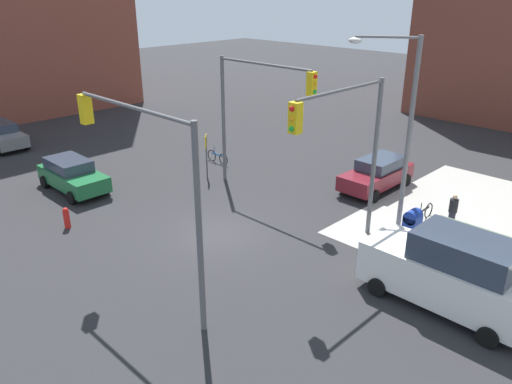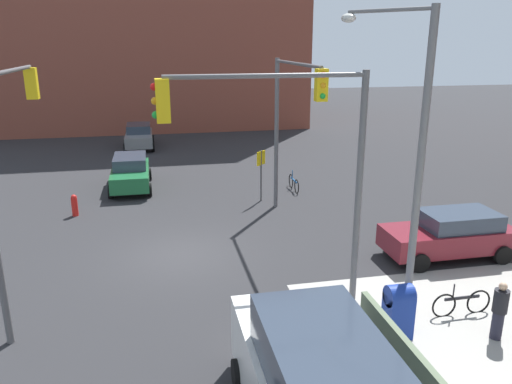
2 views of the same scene
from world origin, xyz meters
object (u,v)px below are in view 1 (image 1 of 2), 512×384
street_lamp_corner (401,121)px  hatchback_maroon (377,173)px  pedestrian_crossing (453,211)px  bicycle_at_crosswalk (218,157)px  sedan_gray (1,135)px  traffic_signal_se_corner (147,166)px  traffic_signal_nw_corner (255,100)px  mailbox_blue (412,225)px  bicycle_leaning_on_fence (423,214)px  fire_hydrant (67,217)px  van_white_delivery (451,272)px  traffic_signal_ne_corner (347,137)px  sedan_green (72,175)px

street_lamp_corner → hatchback_maroon: bearing=129.3°
pedestrian_crossing → bicycle_at_crosswalk: pedestrian_crossing is taller
street_lamp_corner → sedan_gray: size_ratio=1.89×
traffic_signal_se_corner → pedestrian_crossing: 13.36m
traffic_signal_nw_corner → mailbox_blue: bearing=3.4°
pedestrian_crossing → bicycle_leaning_on_fence: (-1.20, -0.20, -0.45)m
traffic_signal_nw_corner → fire_hydrant: traffic_signal_nw_corner is taller
pedestrian_crossing → bicycle_at_crosswalk: bearing=31.6°
van_white_delivery → traffic_signal_ne_corner: bearing=171.9°
hatchback_maroon → pedestrian_crossing: bearing=-19.2°
pedestrian_crossing → bicycle_at_crosswalk: (-13.60, -1.40, -0.45)m
street_lamp_corner → hatchback_maroon: street_lamp_corner is taller
hatchback_maroon → pedestrian_crossing: hatchback_maroon is taller
street_lamp_corner → fire_hydrant: 14.55m
fire_hydrant → sedan_green: sedan_green is taller
sedan_gray → van_white_delivery: 28.38m
bicycle_at_crosswalk → van_white_delivery: bearing=-14.7°
street_lamp_corner → pedestrian_crossing: 4.71m
street_lamp_corner → sedan_green: street_lamp_corner is taller
mailbox_blue → fire_hydrant: mailbox_blue is taller
street_lamp_corner → bicycle_leaning_on_fence: (0.71, 1.60, -4.35)m
sedan_green → hatchback_maroon: (10.89, 11.02, 0.00)m
mailbox_blue → sedan_green: bearing=-155.1°
van_white_delivery → bicycle_at_crosswalk: bearing=165.3°
hatchback_maroon → mailbox_blue: bearing=-44.4°
bicycle_leaning_on_fence → fire_hydrant: bearing=-132.9°
sedan_gray → hatchback_maroon: size_ratio=0.95×
bicycle_at_crosswalk → traffic_signal_se_corner: bearing=-49.7°
traffic_signal_ne_corner → traffic_signal_nw_corner: bearing=163.1°
traffic_signal_nw_corner → traffic_signal_se_corner: (4.29, -9.00, 0.01)m
traffic_signal_se_corner → street_lamp_corner: size_ratio=0.81×
traffic_signal_se_corner → sedan_gray: size_ratio=1.54×
traffic_signal_ne_corner → traffic_signal_se_corner: bearing=-108.9°
traffic_signal_nw_corner → mailbox_blue: (8.38, 0.50, -3.90)m
sedan_gray → traffic_signal_ne_corner: bearing=10.2°
street_lamp_corner → traffic_signal_nw_corner: bearing=-171.2°
traffic_signal_nw_corner → bicycle_at_crosswalk: 6.50m
bicycle_at_crosswalk → mailbox_blue: bearing=-4.4°
sedan_gray → van_white_delivery: bearing=7.1°
traffic_signal_nw_corner → traffic_signal_se_corner: bearing=-64.5°
fire_hydrant → hatchback_maroon: (7.07, 13.24, 0.36)m
fire_hydrant → bicycle_at_crosswalk: size_ratio=0.54×
traffic_signal_nw_corner → street_lamp_corner: (7.07, 1.10, 0.04)m
traffic_signal_ne_corner → mailbox_blue: size_ratio=4.55×
traffic_signal_ne_corner → bicycle_at_crosswalk: traffic_signal_ne_corner is taller
traffic_signal_se_corner → pedestrian_crossing: (4.69, 11.90, -3.88)m
pedestrian_crossing → traffic_signal_nw_corner: bearing=43.6°
traffic_signal_se_corner → street_lamp_corner: 10.47m
traffic_signal_nw_corner → bicycle_leaning_on_fence: 9.30m
street_lamp_corner → mailbox_blue: (1.31, -0.60, -3.94)m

